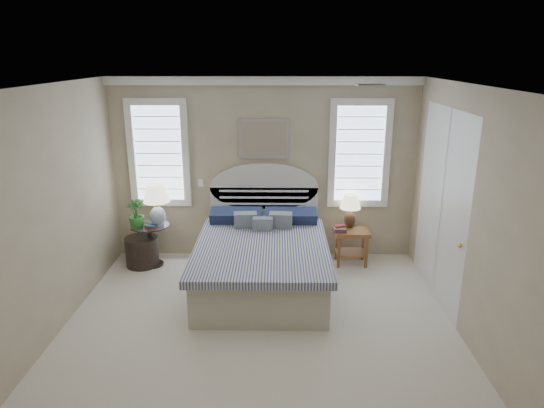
{
  "coord_description": "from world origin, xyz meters",
  "views": [
    {
      "loc": [
        0.22,
        -4.53,
        3.0
      ],
      "look_at": [
        0.14,
        1.0,
        1.28
      ],
      "focal_mm": 32.0,
      "sensor_mm": 36.0,
      "label": 1
    }
  ],
  "objects": [
    {
      "name": "switch_plate",
      "position": [
        -0.95,
        2.48,
        1.15
      ],
      "size": [
        0.08,
        0.01,
        0.12
      ],
      "primitive_type": "cube",
      "color": "white",
      "rests_on": "wall_back"
    },
    {
      "name": "painting",
      "position": [
        0.0,
        2.46,
        1.82
      ],
      "size": [
        0.74,
        0.04,
        0.58
      ],
      "primitive_type": "cube",
      "color": "silver",
      "rests_on": "wall_back"
    },
    {
      "name": "window_left",
      "position": [
        -1.55,
        2.48,
        1.6
      ],
      "size": [
        0.9,
        0.06,
        1.6
      ],
      "primitive_type": "cube",
      "color": "silver",
      "rests_on": "wall_back"
    },
    {
      "name": "lamp_left",
      "position": [
        -1.52,
        2.05,
        1.0
      ],
      "size": [
        0.48,
        0.48,
        0.61
      ],
      "rotation": [
        0.0,
        0.0,
        -0.35
      ],
      "color": "white",
      "rests_on": "side_table_left"
    },
    {
      "name": "side_table_left",
      "position": [
        -1.65,
        2.05,
        0.39
      ],
      "size": [
        0.56,
        0.56,
        0.63
      ],
      "color": "black",
      "rests_on": "floor"
    },
    {
      "name": "wall_left",
      "position": [
        -2.25,
        0.0,
        1.35
      ],
      "size": [
        0.02,
        5.0,
        2.7
      ],
      "primitive_type": "cube",
      "color": "tan",
      "rests_on": "floor"
    },
    {
      "name": "floor_pot",
      "position": [
        -1.79,
        2.05,
        0.22
      ],
      "size": [
        0.54,
        0.54,
        0.43
      ],
      "primitive_type": "cylinder",
      "rotation": [
        0.0,
        0.0,
        -0.14
      ],
      "color": "black",
      "rests_on": "floor"
    },
    {
      "name": "crown_molding",
      "position": [
        0.0,
        2.46,
        2.64
      ],
      "size": [
        4.5,
        0.08,
        0.12
      ],
      "primitive_type": "cube",
      "color": "white",
      "rests_on": "wall_back"
    },
    {
      "name": "lamp_right",
      "position": [
        1.28,
        2.29,
        0.84
      ],
      "size": [
        0.31,
        0.31,
        0.5
      ],
      "rotation": [
        0.0,
        0.0,
        0.0
      ],
      "color": "black",
      "rests_on": "nightstand_right"
    },
    {
      "name": "bed",
      "position": [
        0.0,
        1.46,
        0.39
      ],
      "size": [
        1.72,
        2.28,
        1.47
      ],
      "color": "beige",
      "rests_on": "floor"
    },
    {
      "name": "books_right",
      "position": [
        1.11,
        2.08,
        0.58
      ],
      "size": [
        0.2,
        0.16,
        0.1
      ],
      "rotation": [
        0.0,
        0.0,
        0.13
      ],
      "color": "maroon",
      "rests_on": "nightstand_right"
    },
    {
      "name": "wall_right",
      "position": [
        2.25,
        0.0,
        1.35
      ],
      "size": [
        0.02,
        5.0,
        2.7
      ],
      "primitive_type": "cube",
      "color": "tan",
      "rests_on": "floor"
    },
    {
      "name": "floor",
      "position": [
        0.0,
        0.0,
        0.0
      ],
      "size": [
        4.5,
        5.0,
        0.01
      ],
      "primitive_type": "cube",
      "color": "beige",
      "rests_on": "ground"
    },
    {
      "name": "wall_back",
      "position": [
        0.0,
        2.5,
        1.35
      ],
      "size": [
        4.5,
        0.02,
        2.7
      ],
      "primitive_type": "cube",
      "color": "tan",
      "rests_on": "floor"
    },
    {
      "name": "ceiling",
      "position": [
        0.0,
        0.0,
        2.7
      ],
      "size": [
        4.5,
        5.0,
        0.01
      ],
      "primitive_type": "cube",
      "color": "white",
      "rests_on": "wall_back"
    },
    {
      "name": "closet_door",
      "position": [
        2.23,
        1.2,
        1.2
      ],
      "size": [
        0.02,
        1.8,
        2.4
      ],
      "primitive_type": "cube",
      "color": "white",
      "rests_on": "floor"
    },
    {
      "name": "nightstand_right",
      "position": [
        1.3,
        2.15,
        0.39
      ],
      "size": [
        0.5,
        0.4,
        0.53
      ],
      "color": "brown",
      "rests_on": "floor"
    },
    {
      "name": "hvac_vent",
      "position": [
        1.2,
        0.8,
        2.68
      ],
      "size": [
        0.3,
        0.2,
        0.02
      ],
      "primitive_type": "cube",
      "color": "#B2B2B2",
      "rests_on": "ceiling"
    },
    {
      "name": "window_right",
      "position": [
        1.4,
        2.48,
        1.6
      ],
      "size": [
        0.9,
        0.06,
        1.6
      ],
      "primitive_type": "cube",
      "color": "silver",
      "rests_on": "wall_back"
    },
    {
      "name": "books_left",
      "position": [
        -1.6,
        1.93,
        0.65
      ],
      "size": [
        0.16,
        0.13,
        0.04
      ],
      "rotation": [
        0.0,
        0.0,
        -0.1
      ],
      "color": "maroon",
      "rests_on": "side_table_left"
    },
    {
      "name": "potted_plant",
      "position": [
        -1.79,
        1.92,
        0.84
      ],
      "size": [
        0.24,
        0.24,
        0.41
      ],
      "primitive_type": "imported",
      "rotation": [
        0.0,
        0.0,
        -0.02
      ],
      "color": "#2F762F",
      "rests_on": "side_table_left"
    }
  ]
}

